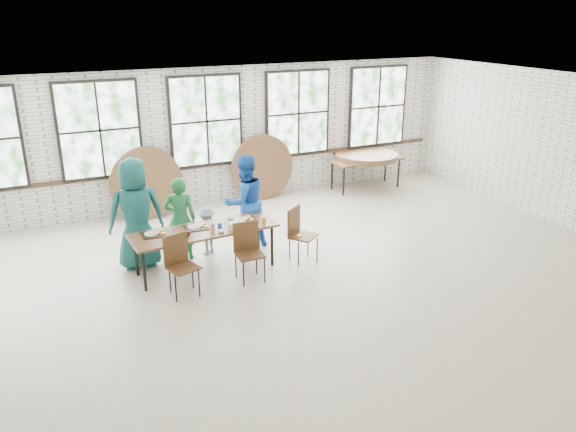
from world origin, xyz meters
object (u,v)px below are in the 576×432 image
(chair_near_left, at_px, (180,260))
(chair_near_right, at_px, (248,246))
(storage_table, at_px, (366,161))
(dining_table, at_px, (204,232))

(chair_near_left, relative_size, chair_near_right, 1.00)
(chair_near_right, distance_m, storage_table, 5.53)
(dining_table, bearing_deg, chair_near_right, -50.36)
(chair_near_left, xyz_separation_m, storage_table, (5.54, 3.34, 0.13))
(chair_near_left, bearing_deg, chair_near_right, -15.45)
(storage_table, bearing_deg, chair_near_right, -145.89)
(chair_near_left, height_order, chair_near_right, same)
(dining_table, distance_m, chair_near_right, 0.80)
(chair_near_right, height_order, storage_table, chair_near_right)
(chair_near_left, distance_m, storage_table, 6.47)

